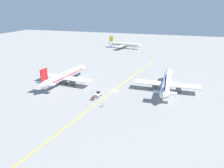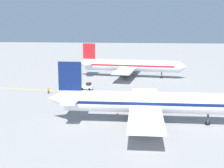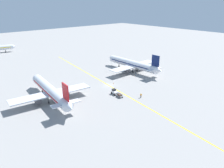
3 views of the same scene
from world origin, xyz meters
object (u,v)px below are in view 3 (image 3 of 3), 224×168
(airplane_adjacent_stand, at_px, (133,64))
(airplane_at_gate, at_px, (51,91))
(traffic_cone_near_nose, at_px, (114,83))
(traffic_cone_mid_apron, at_px, (134,76))
(baggage_tug_white, at_px, (115,92))
(baggage_cart_trailing, at_px, (120,95))
(ground_crew_worker, at_px, (141,95))

(airplane_adjacent_stand, bearing_deg, airplane_at_gate, -173.71)
(traffic_cone_near_nose, xyz_separation_m, traffic_cone_mid_apron, (14.08, 1.05, 0.00))
(baggage_tug_white, distance_m, traffic_cone_near_nose, 11.15)
(airplane_at_gate, relative_size, baggage_cart_trailing, 12.82)
(airplane_adjacent_stand, bearing_deg, baggage_tug_white, -149.42)
(ground_crew_worker, bearing_deg, airplane_adjacent_stand, 49.00)
(airplane_adjacent_stand, relative_size, ground_crew_worker, 21.08)
(baggage_tug_white, bearing_deg, traffic_cone_near_nose, 50.30)
(baggage_cart_trailing, xyz_separation_m, traffic_cone_near_nose, (7.58, 11.83, -0.49))
(baggage_tug_white, relative_size, baggage_cart_trailing, 1.15)
(baggage_cart_trailing, height_order, traffic_cone_mid_apron, baggage_cart_trailing)
(ground_crew_worker, distance_m, traffic_cone_near_nose, 17.40)
(baggage_tug_white, xyz_separation_m, traffic_cone_mid_apron, (21.20, 9.62, -0.63))
(airplane_at_gate, relative_size, traffic_cone_near_nose, 64.61)
(airplane_at_gate, xyz_separation_m, traffic_cone_mid_apron, (41.93, -0.60, -3.43))
(airplane_adjacent_stand, xyz_separation_m, baggage_tug_white, (-26.02, -15.38, -2.81))
(baggage_tug_white, height_order, baggage_cart_trailing, baggage_tug_white)
(traffic_cone_near_nose, bearing_deg, baggage_tug_white, -129.70)
(baggage_tug_white, bearing_deg, traffic_cone_mid_apron, 24.41)
(ground_crew_worker, relative_size, traffic_cone_mid_apron, 3.05)
(traffic_cone_mid_apron, bearing_deg, airplane_at_gate, 179.18)
(airplane_at_gate, relative_size, traffic_cone_mid_apron, 64.61)
(baggage_cart_trailing, bearing_deg, airplane_at_gate, 146.36)
(airplane_adjacent_stand, relative_size, traffic_cone_near_nose, 64.40)
(airplane_adjacent_stand, height_order, baggage_tug_white, airplane_adjacent_stand)
(traffic_cone_near_nose, bearing_deg, ground_crew_worker, -96.68)
(ground_crew_worker, bearing_deg, traffic_cone_near_nose, 83.32)
(traffic_cone_mid_apron, bearing_deg, ground_crew_worker, -131.31)
(baggage_tug_white, xyz_separation_m, ground_crew_worker, (5.09, -8.71, 0.01))
(airplane_at_gate, height_order, airplane_adjacent_stand, same)
(airplane_adjacent_stand, xyz_separation_m, traffic_cone_mid_apron, (-4.83, -5.76, -3.43))
(airplane_adjacent_stand, bearing_deg, traffic_cone_mid_apron, -129.99)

